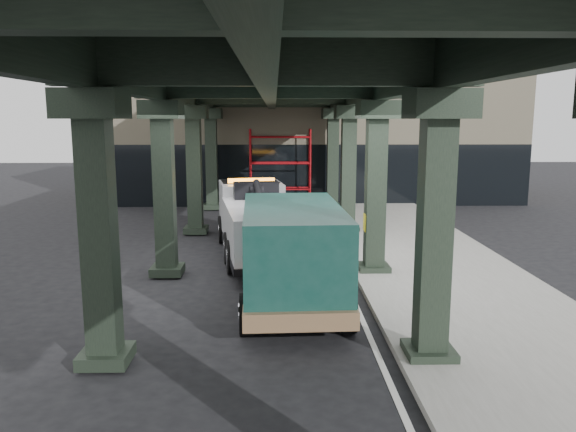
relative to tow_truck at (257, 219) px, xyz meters
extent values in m
plane|color=black|center=(0.85, -4.38, -1.24)|extent=(90.00, 90.00, 0.00)
cube|color=gray|center=(5.35, -2.38, -1.16)|extent=(5.00, 40.00, 0.15)
cube|color=silver|center=(2.55, -2.38, -1.23)|extent=(0.12, 38.00, 0.01)
cube|color=black|center=(3.45, -8.38, 1.26)|extent=(0.55, 0.55, 5.00)
cube|color=black|center=(3.45, -8.38, 3.51)|extent=(1.10, 1.10, 0.50)
cube|color=black|center=(3.45, -8.38, -1.06)|extent=(0.90, 0.90, 0.24)
cube|color=black|center=(3.45, -2.38, 1.26)|extent=(0.55, 0.55, 5.00)
cube|color=black|center=(3.45, -2.38, 3.51)|extent=(1.10, 1.10, 0.50)
cube|color=black|center=(3.45, -2.38, -1.06)|extent=(0.90, 0.90, 0.24)
cube|color=black|center=(3.45, 3.62, 1.26)|extent=(0.55, 0.55, 5.00)
cube|color=black|center=(3.45, 3.62, 3.51)|extent=(1.10, 1.10, 0.50)
cube|color=black|center=(3.45, 3.62, -1.06)|extent=(0.90, 0.90, 0.24)
cube|color=black|center=(3.45, 9.62, 1.26)|extent=(0.55, 0.55, 5.00)
cube|color=black|center=(3.45, 9.62, 3.51)|extent=(1.10, 1.10, 0.50)
cube|color=black|center=(3.45, 9.62, -1.06)|extent=(0.90, 0.90, 0.24)
cube|color=black|center=(-2.55, -8.38, 1.26)|extent=(0.55, 0.55, 5.00)
cube|color=black|center=(-2.55, -8.38, 3.51)|extent=(1.10, 1.10, 0.50)
cube|color=black|center=(-2.55, -8.38, -1.06)|extent=(0.90, 0.90, 0.24)
cube|color=black|center=(-2.55, -2.38, 1.26)|extent=(0.55, 0.55, 5.00)
cube|color=black|center=(-2.55, -2.38, 3.51)|extent=(1.10, 1.10, 0.50)
cube|color=black|center=(-2.55, -2.38, -1.06)|extent=(0.90, 0.90, 0.24)
cube|color=black|center=(-2.55, 3.62, 1.26)|extent=(0.55, 0.55, 5.00)
cube|color=black|center=(-2.55, 3.62, 3.51)|extent=(1.10, 1.10, 0.50)
cube|color=black|center=(-2.55, 3.62, -1.06)|extent=(0.90, 0.90, 0.24)
cube|color=black|center=(-2.55, 9.62, 1.26)|extent=(0.55, 0.55, 5.00)
cube|color=black|center=(-2.55, 9.62, 3.51)|extent=(1.10, 1.10, 0.50)
cube|color=black|center=(-2.55, 9.62, -1.06)|extent=(0.90, 0.90, 0.24)
cube|color=black|center=(3.45, -2.38, 4.31)|extent=(0.35, 32.00, 1.10)
cube|color=black|center=(-2.55, -2.38, 4.31)|extent=(0.35, 32.00, 1.10)
cube|color=black|center=(0.45, -2.38, 4.31)|extent=(0.35, 32.00, 1.10)
cube|color=black|center=(0.45, -2.38, 5.01)|extent=(7.40, 32.00, 0.30)
cube|color=#C6B793|center=(2.85, 15.62, 2.76)|extent=(22.00, 10.00, 8.00)
cylinder|color=#AD0D14|center=(-0.65, 10.52, 0.76)|extent=(0.08, 0.08, 4.00)
cylinder|color=#AD0D14|center=(-0.65, 9.72, 0.76)|extent=(0.08, 0.08, 4.00)
cylinder|color=#AD0D14|center=(2.35, 10.52, 0.76)|extent=(0.08, 0.08, 4.00)
cylinder|color=#AD0D14|center=(2.35, 9.72, 0.76)|extent=(0.08, 0.08, 4.00)
cylinder|color=#AD0D14|center=(0.85, 10.52, -0.24)|extent=(3.00, 0.08, 0.08)
cylinder|color=#AD0D14|center=(0.85, 10.52, 1.06)|extent=(3.00, 0.08, 0.08)
cylinder|color=#AD0D14|center=(0.85, 10.52, 2.36)|extent=(3.00, 0.08, 0.08)
cube|color=black|center=(0.07, -0.47, -0.60)|extent=(1.98, 6.94, 0.23)
cube|color=silver|center=(-0.29, 1.84, 0.18)|extent=(2.47, 2.51, 1.65)
cube|color=silver|center=(-0.44, 2.79, -0.28)|extent=(2.23, 0.97, 0.83)
cube|color=black|center=(-0.33, 2.07, 0.64)|extent=(2.18, 1.49, 0.78)
cube|color=silver|center=(0.24, -1.51, 0.00)|extent=(2.89, 4.87, 1.28)
cube|color=orange|center=(-0.26, 1.66, 1.10)|extent=(1.67, 0.51, 0.15)
cube|color=black|center=(-0.05, 0.30, 0.92)|extent=(1.54, 0.77, 0.55)
cylinder|color=black|center=(0.21, -1.33, 0.69)|extent=(0.72, 3.20, 1.23)
cube|color=black|center=(0.60, -3.82, -0.92)|extent=(0.47, 1.31, 0.17)
cube|color=black|center=(0.70, -4.46, -0.96)|extent=(1.49, 0.45, 0.17)
cylinder|color=black|center=(-1.33, 1.95, -0.73)|extent=(0.47, 1.05, 1.01)
cylinder|color=silver|center=(-1.33, 1.95, -0.73)|extent=(0.44, 0.60, 0.55)
cylinder|color=black|center=(0.66, 2.27, -0.73)|extent=(0.47, 1.05, 1.01)
cylinder|color=silver|center=(0.66, 2.27, -0.73)|extent=(0.44, 0.60, 0.55)
cylinder|color=black|center=(-0.86, -1.04, -0.73)|extent=(0.47, 1.05, 1.01)
cylinder|color=silver|center=(-0.86, -1.04, -0.73)|extent=(0.44, 0.60, 0.55)
cylinder|color=black|center=(1.14, -0.72, -0.73)|extent=(0.47, 1.05, 1.01)
cylinder|color=silver|center=(1.14, -0.72, -0.73)|extent=(0.44, 0.60, 0.55)
cylinder|color=black|center=(-0.67, -2.21, -0.73)|extent=(0.47, 1.05, 1.01)
cylinder|color=silver|center=(-0.67, -2.21, -0.73)|extent=(0.44, 0.60, 0.55)
cylinder|color=black|center=(1.32, -1.90, -0.73)|extent=(0.47, 1.05, 1.01)
cylinder|color=silver|center=(1.32, -1.90, -0.73)|extent=(0.44, 0.60, 0.55)
cube|color=#103932|center=(0.88, -2.37, -0.22)|extent=(2.24, 1.26, 0.96)
cube|color=#103932|center=(0.99, -5.31, 0.21)|extent=(2.43, 4.90, 2.09)
cube|color=olive|center=(0.98, -4.88, -0.65)|extent=(2.51, 6.08, 0.37)
cube|color=black|center=(0.90, -2.80, 0.63)|extent=(2.10, 0.54, 0.89)
cube|color=black|center=(0.98, -4.99, 0.74)|extent=(2.42, 3.94, 0.59)
cube|color=silver|center=(0.86, -1.80, -0.65)|extent=(2.14, 0.21, 0.32)
cylinder|color=black|center=(-0.19, -2.46, -0.79)|extent=(0.33, 0.91, 0.90)
cylinder|color=silver|center=(-0.19, -2.46, -0.79)|extent=(0.36, 0.51, 0.49)
cylinder|color=black|center=(1.95, -2.38, -0.79)|extent=(0.33, 0.91, 0.90)
cylinder|color=silver|center=(1.95, -2.38, -0.79)|extent=(0.36, 0.51, 0.49)
cylinder|color=black|center=(-0.02, -6.96, -0.79)|extent=(0.33, 0.91, 0.90)
cylinder|color=silver|center=(-0.02, -6.96, -0.79)|extent=(0.36, 0.51, 0.49)
cylinder|color=black|center=(2.12, -6.88, -0.79)|extent=(0.33, 0.91, 0.90)
cylinder|color=silver|center=(2.12, -6.88, -0.79)|extent=(0.36, 0.51, 0.49)
camera|label=1|loc=(0.59, -18.22, 3.26)|focal=35.00mm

